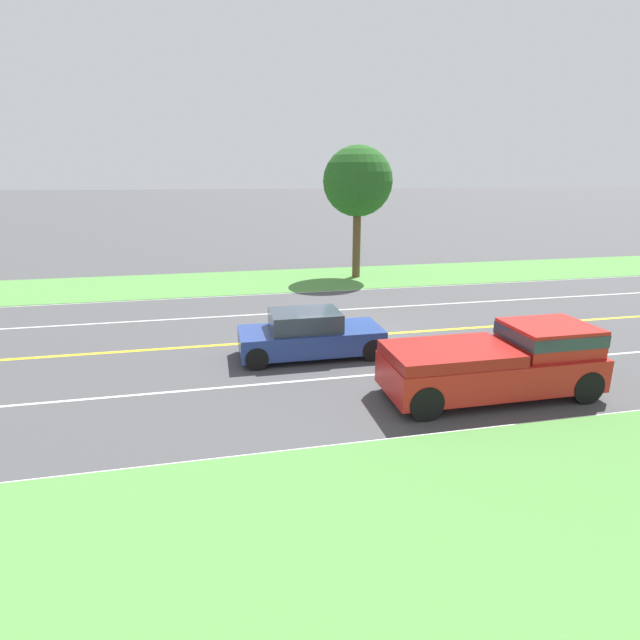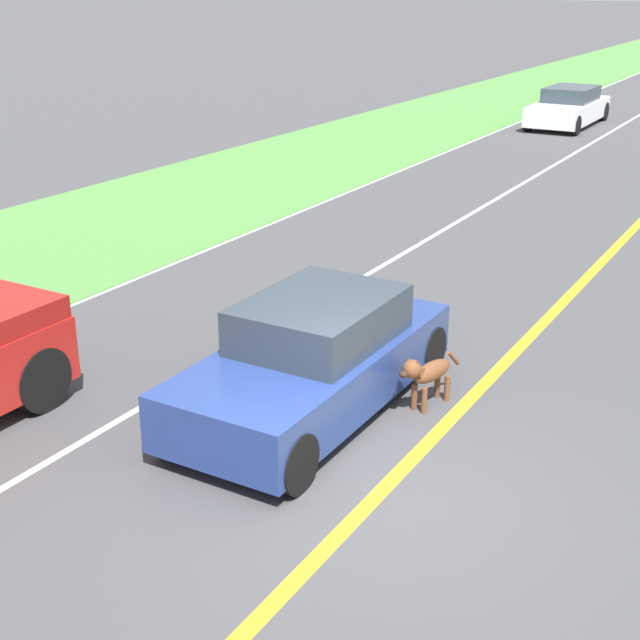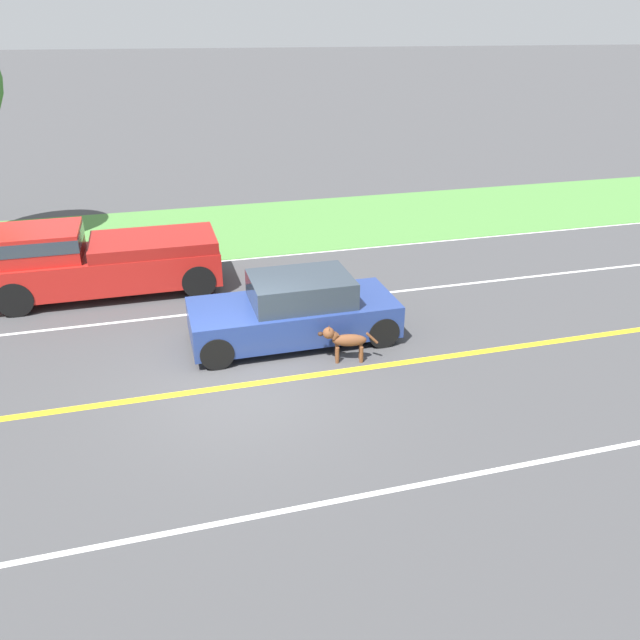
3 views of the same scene
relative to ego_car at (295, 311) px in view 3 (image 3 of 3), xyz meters
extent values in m
plane|color=#424244|center=(-1.60, 1.38, -0.67)|extent=(400.00, 400.00, 0.00)
cube|color=yellow|center=(-1.60, 1.38, -0.66)|extent=(0.18, 160.00, 0.01)
cube|color=white|center=(5.40, 1.38, -0.66)|extent=(0.14, 160.00, 0.01)
cube|color=white|center=(1.90, 1.38, -0.66)|extent=(0.10, 160.00, 0.01)
cube|color=white|center=(-5.10, 1.38, -0.66)|extent=(0.10, 160.00, 0.01)
cube|color=#4C843D|center=(8.40, 1.38, -0.65)|extent=(6.00, 160.00, 0.03)
cube|color=navy|center=(0.00, 0.04, -0.14)|extent=(1.79, 4.34, 0.69)
cube|color=#2D3842|center=(0.00, -0.13, 0.49)|extent=(1.54, 2.08, 0.56)
cylinder|color=black|center=(0.81, 1.78, -0.33)|extent=(0.22, 0.67, 0.67)
cylinder|color=black|center=(0.81, -1.69, -0.33)|extent=(0.22, 0.67, 0.67)
cylinder|color=black|center=(-0.81, 1.78, -0.33)|extent=(0.22, 0.67, 0.67)
cylinder|color=black|center=(-0.81, -1.69, -0.33)|extent=(0.22, 0.67, 0.67)
ellipsoid|color=brown|center=(-1.22, -0.82, -0.20)|extent=(0.37, 0.72, 0.25)
cylinder|color=brown|center=(-1.09, -0.60, -0.50)|extent=(0.08, 0.08, 0.34)
cylinder|color=brown|center=(-1.20, -1.07, -0.50)|extent=(0.08, 0.08, 0.34)
cylinder|color=brown|center=(-1.24, -0.57, -0.50)|extent=(0.08, 0.08, 0.34)
cylinder|color=brown|center=(-1.35, -1.04, -0.50)|extent=(0.08, 0.08, 0.34)
cylinder|color=brown|center=(-1.16, -0.53, -0.10)|extent=(0.18, 0.22, 0.18)
sphere|color=brown|center=(-1.13, -0.41, -0.04)|extent=(0.28, 0.28, 0.23)
ellipsoid|color=#331E14|center=(-1.09, -0.26, -0.05)|extent=(0.13, 0.13, 0.09)
cone|color=#55301C|center=(-1.07, -0.44, 0.05)|extent=(0.09, 0.09, 0.11)
cone|color=#55301C|center=(-1.20, -0.41, 0.05)|extent=(0.09, 0.09, 0.11)
cylinder|color=brown|center=(-1.33, -1.26, -0.17)|extent=(0.11, 0.26, 0.26)
cube|color=red|center=(3.80, 3.86, 0.00)|extent=(1.97, 5.37, 0.83)
cube|color=red|center=(3.80, 5.42, 0.76)|extent=(1.73, 2.03, 0.70)
cube|color=#2D3842|center=(3.80, 5.42, 0.87)|extent=(1.75, 2.05, 0.31)
cube|color=maroon|center=(3.80, 2.73, 0.55)|extent=(1.93, 3.05, 0.29)
cylinder|color=black|center=(4.70, 5.96, -0.25)|extent=(0.22, 0.83, 0.83)
cylinder|color=black|center=(4.70, 1.76, -0.25)|extent=(0.22, 0.83, 0.83)
cylinder|color=black|center=(2.91, 5.96, -0.25)|extent=(0.22, 0.83, 0.83)
cylinder|color=black|center=(2.91, 1.76, -0.25)|extent=(0.22, 0.83, 0.83)
camera|label=1|loc=(14.25, -2.77, 4.70)|focal=28.00mm
camera|label=2|loc=(-5.14, 8.65, 4.42)|focal=50.00mm
camera|label=3|loc=(-11.71, 2.70, 5.46)|focal=35.00mm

